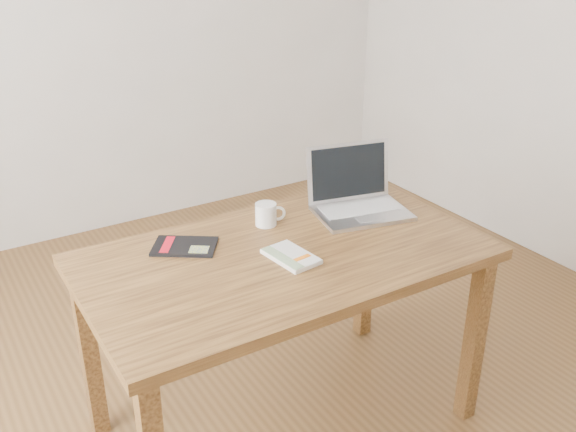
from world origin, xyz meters
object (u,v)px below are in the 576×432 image
laptop (357,198)px  coffee_mug (267,214)px  desk (285,275)px  black_guidebook (185,246)px  white_guidebook (291,257)px

laptop → coffee_mug: 0.37m
desk → coffee_mug: bearing=76.1°
black_guidebook → coffee_mug: 0.34m
desk → black_guidebook: bearing=143.6°
desk → black_guidebook: black_guidebook is taller
desk → coffee_mug: coffee_mug is taller
black_guidebook → coffee_mug: bearing=-53.3°
laptop → coffee_mug: (-0.37, 0.07, -0.01)m
coffee_mug → desk: bearing=-83.0°
laptop → desk: bearing=-148.1°
desk → laptop: (0.42, 0.15, 0.14)m
black_guidebook → coffee_mug: size_ratio=2.33×
desk → white_guidebook: 0.11m
laptop → coffee_mug: size_ratio=3.58×
desk → black_guidebook: size_ratio=5.32×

